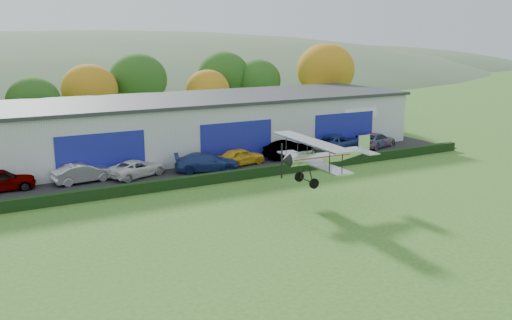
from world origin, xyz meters
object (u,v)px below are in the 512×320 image
car_3 (207,162)px  biplane (323,155)px  car_1 (83,173)px  car_5 (290,149)px  car_6 (337,143)px  car_0 (0,180)px  car_2 (137,168)px  car_7 (376,140)px  hangar (210,123)px  car_4 (241,157)px

car_3 → biplane: bearing=-145.7°
car_1 → car_5: car_5 is taller
car_3 → car_6: bearing=-67.6°
car_5 → car_6: size_ratio=0.81×
car_1 → car_5: size_ratio=0.93×
car_6 → biplane: bearing=121.4°
car_0 → car_6: bearing=-91.0°
car_2 → car_7: bearing=-111.9°
car_3 → car_1: bearing=99.7°
hangar → car_4: size_ratio=9.33×
car_2 → car_4: car_4 is taller
car_4 → car_5: 5.26m
hangar → car_2: bearing=-143.1°
car_4 → biplane: (0.03, -12.19, 2.55)m
car_4 → car_7: 15.59m
car_7 → car_6: bearing=68.9°
car_3 → car_6: size_ratio=0.89×
car_6 → hangar: bearing=38.1°
car_2 → car_7: car_7 is taller
car_7 → car_2: bearing=72.0°
car_1 → car_4: 13.28m
car_5 → biplane: 13.80m
car_2 → car_7: size_ratio=0.97×
car_2 → car_7: (24.65, -0.09, 0.05)m
hangar → car_6: (10.47, -6.95, -1.77)m
car_4 → car_7: size_ratio=0.87×
car_7 → biplane: bearing=111.1°
car_4 → car_5: car_5 is taller
car_2 → car_5: 14.32m
car_2 → hangar: bearing=-74.8°
car_0 → car_7: (34.66, -0.70, -0.10)m
car_1 → biplane: biplane is taller
car_1 → car_2: car_1 is taller
hangar → car_3: bearing=-115.3°
car_4 → car_0: bearing=78.0°
car_0 → biplane: (19.11, -13.26, 2.47)m
car_6 → car_7: bearing=-111.6°
car_1 → car_3: bearing=-104.8°
car_4 → car_6: car_6 is taller
car_5 → car_2: bearing=86.5°
hangar → car_3: size_ratio=7.60×
car_1 → car_4: size_ratio=1.05×
car_3 → car_5: size_ratio=1.09×
car_4 → car_6: (10.88, 0.64, 0.10)m
car_1 → biplane: size_ratio=0.57×
car_4 → car_1: bearing=78.2°
biplane → car_5: bearing=69.5°
car_2 → biplane: bearing=-166.0°
hangar → car_7: size_ratio=8.15×
car_1 → car_7: bearing=-97.7°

